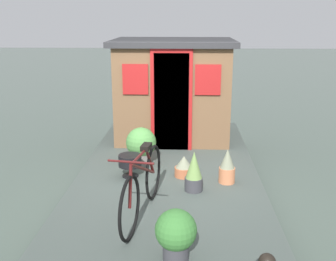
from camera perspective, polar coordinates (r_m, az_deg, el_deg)
The scene contains 10 objects.
ground_plane at distance 6.51m, azimuth 0.08°, elevation -8.96°, with size 60.00×60.00×0.00m, color #47564C.
houseboat_deck at distance 6.43m, azimuth 0.09°, elevation -7.29°, with size 5.98×2.71×0.41m.
houseboat_cabin at distance 7.91m, azimuth 0.72°, elevation 5.80°, with size 1.84×2.26×1.87m.
bicycle at distance 4.85m, azimuth -3.54°, elevation -7.59°, with size 1.74×0.50×0.85m.
potted_plant_geranium at distance 6.09m, azimuth 2.22°, elevation -5.05°, with size 0.28×0.28×0.31m.
potted_plant_ivy at distance 6.53m, azimuth -3.75°, elevation -2.01°, with size 0.48×0.48×0.60m.
potted_plant_rosemary at distance 5.58m, azimuth 3.61°, elevation -5.79°, with size 0.25×0.25×0.56m.
potted_plant_mint at distance 5.90m, azimuth 8.21°, elevation -5.00°, with size 0.23×0.23×0.50m.
potted_plant_thyme at distance 4.07m, azimuth 1.10°, elevation -14.04°, with size 0.41×0.41×0.52m.
charcoal_grill at distance 6.08m, azimuth -5.30°, elevation -4.30°, with size 0.34×0.34×0.34m.
Camera 1 is at (-5.91, -0.27, 2.71)m, focal length 43.93 mm.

